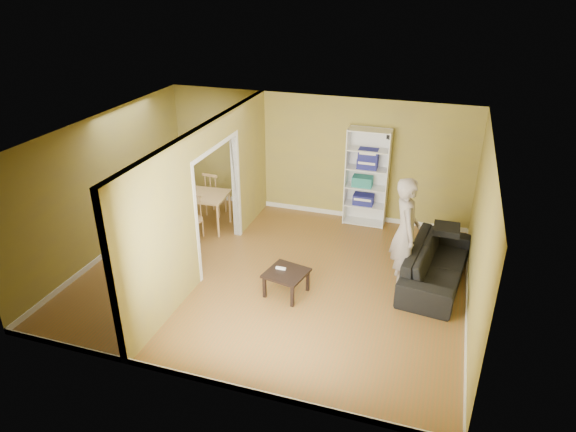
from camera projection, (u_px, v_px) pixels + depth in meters
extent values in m
plane|color=brown|center=(274.00, 275.00, 9.05)|extent=(6.50, 6.50, 0.00)
plane|color=white|center=(272.00, 132.00, 7.92)|extent=(6.50, 6.50, 0.00)
plane|color=olive|center=(316.00, 156.00, 10.84)|extent=(6.50, 0.00, 6.50)
plane|color=olive|center=(196.00, 301.00, 6.13)|extent=(6.50, 0.00, 6.50)
plane|color=olive|center=(105.00, 186.00, 9.38)|extent=(0.00, 5.50, 5.50)
plane|color=olive|center=(480.00, 237.00, 7.58)|extent=(0.00, 5.50, 5.50)
cube|color=black|center=(389.00, 136.00, 10.11)|extent=(0.10, 0.10, 0.10)
imported|color=#28282D|center=(437.00, 259.00, 8.72)|extent=(2.37, 1.24, 0.86)
imported|color=slate|center=(406.00, 223.00, 8.41)|extent=(0.95, 0.82, 2.24)
cube|color=white|center=(347.00, 176.00, 10.60)|extent=(0.02, 0.38, 2.05)
cube|color=white|center=(387.00, 180.00, 10.36)|extent=(0.02, 0.38, 2.05)
cube|color=white|center=(368.00, 175.00, 10.63)|extent=(0.86, 0.02, 2.05)
cube|color=white|center=(364.00, 222.00, 10.92)|extent=(0.82, 0.38, 0.02)
cube|color=white|center=(365.00, 205.00, 10.74)|extent=(0.82, 0.38, 0.02)
cube|color=white|center=(366.00, 187.00, 10.57)|extent=(0.82, 0.38, 0.02)
cube|color=white|center=(367.00, 169.00, 10.39)|extent=(0.82, 0.38, 0.02)
cube|color=white|center=(369.00, 150.00, 10.22)|extent=(0.82, 0.38, 0.02)
cube|color=white|center=(370.00, 130.00, 10.04)|extent=(0.82, 0.38, 0.02)
cube|color=navy|center=(363.00, 199.00, 10.70)|extent=(0.42, 0.27, 0.21)
cube|color=#115B42|center=(362.00, 181.00, 10.54)|extent=(0.41, 0.27, 0.21)
cube|color=navy|center=(368.00, 163.00, 10.34)|extent=(0.40, 0.26, 0.21)
cube|color=navy|center=(368.00, 154.00, 10.26)|extent=(0.39, 0.25, 0.20)
cube|color=black|center=(286.00, 273.00, 8.37)|extent=(0.63, 0.63, 0.04)
cube|color=black|center=(266.00, 290.00, 8.31)|extent=(0.05, 0.05, 0.38)
cube|color=black|center=(297.00, 295.00, 8.16)|extent=(0.05, 0.05, 0.38)
cube|color=black|center=(277.00, 273.00, 8.76)|extent=(0.05, 0.05, 0.38)
cube|color=black|center=(306.00, 278.00, 8.61)|extent=(0.05, 0.05, 0.38)
cube|color=white|center=(281.00, 268.00, 8.44)|extent=(0.17, 0.04, 0.03)
cube|color=tan|center=(198.00, 195.00, 10.45)|extent=(1.19, 0.79, 0.04)
cylinder|color=tan|center=(167.00, 215.00, 10.47)|extent=(0.05, 0.05, 0.70)
cylinder|color=tan|center=(216.00, 222.00, 10.16)|extent=(0.05, 0.05, 0.70)
cylinder|color=tan|center=(184.00, 201.00, 11.06)|extent=(0.05, 0.05, 0.70)
cylinder|color=tan|center=(230.00, 208.00, 10.76)|extent=(0.05, 0.05, 0.70)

